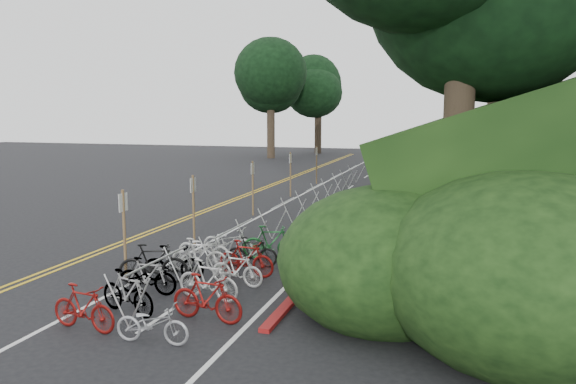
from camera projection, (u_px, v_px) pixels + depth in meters
name	position (u px, v px, depth m)	size (l,w,h in m)	color
ground	(94.00, 283.00, 15.54)	(120.00, 120.00, 0.00)	black
road_markings	(247.00, 219.00, 24.92)	(7.47, 80.00, 0.01)	gold
red_curb	(367.00, 216.00, 25.26)	(0.25, 28.00, 0.10)	maroon
embankment	(527.00, 153.00, 29.47)	(14.30, 48.14, 9.11)	black
bike_rack_front	(158.00, 273.00, 13.41)	(1.16, 2.82, 1.21)	#A1A2A2
bike_racks_rest	(314.00, 193.00, 26.87)	(1.14, 23.00, 1.17)	#A1A2A2
signpost_near	(124.00, 230.00, 15.46)	(0.08, 0.40, 2.60)	brown
signposts_rest	(273.00, 177.00, 28.43)	(0.08, 18.40, 2.50)	brown
bike_front	(153.00, 264.00, 15.42)	(1.89, 0.53, 1.14)	black
bike_valet	(202.00, 267.00, 15.33)	(3.06, 8.81, 1.10)	maroon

